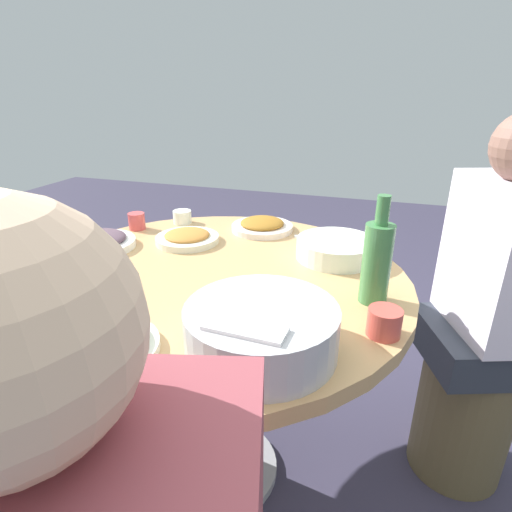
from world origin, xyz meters
The scene contains 15 objects.
ground centered at (0.00, 0.00, 0.00)m, with size 8.00×8.00×0.00m, color #373348.
round_dining_table centered at (0.00, 0.00, 0.61)m, with size 1.13×1.13×0.77m.
rice_bowl centered at (-0.30, -0.25, 0.82)m, with size 0.31×0.31×0.11m.
soup_bowl centered at (0.23, -0.32, 0.80)m, with size 0.25×0.27×0.06m.
dish_tofu_braise centered at (0.21, 0.18, 0.79)m, with size 0.22×0.22×0.04m.
dish_noodles centered at (-0.27, 0.36, 0.79)m, with size 0.23×0.23×0.04m.
dish_greens centered at (-0.42, 0.06, 0.80)m, with size 0.24×0.24×0.06m.
dish_stirfry centered at (0.41, -0.03, 0.79)m, with size 0.23×0.23×0.05m.
dish_eggplant centered at (0.08, 0.44, 0.79)m, with size 0.25×0.25×0.05m.
green_bottle centered at (-0.02, -0.45, 0.88)m, with size 0.07×0.07×0.27m.
tea_cup_near centered at (-0.17, -0.48, 0.80)m, with size 0.07×0.07×0.06m, color #C74B41.
tea_cup_far centered at (0.28, 0.42, 0.80)m, with size 0.06×0.06×0.06m, color #D1494C.
tea_cup_side centered at (0.40, 0.30, 0.80)m, with size 0.07×0.07×0.05m, color white.
stool_for_diner_left centered at (0.29, -0.79, 0.23)m, with size 0.31×0.31×0.46m, color brown.
diner_left centered at (0.29, -0.79, 0.78)m, with size 0.42×0.43×0.76m.
Camera 1 is at (-0.98, -0.46, 1.27)m, focal length 28.98 mm.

